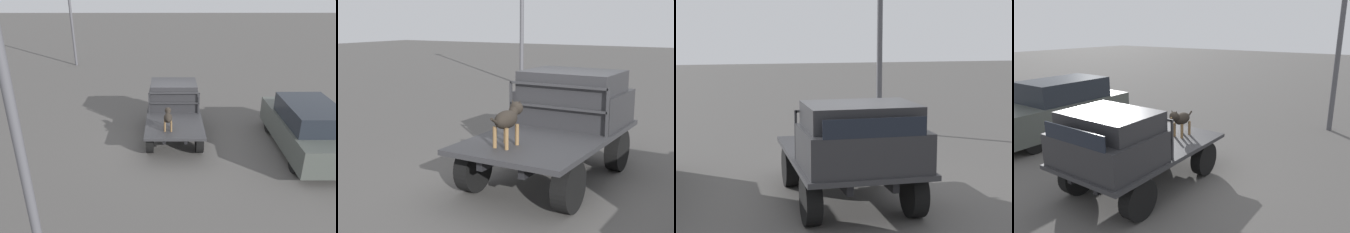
# 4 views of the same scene
# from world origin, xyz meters

# --- Properties ---
(ground_plane) EXTENTS (80.00, 80.00, 0.00)m
(ground_plane) POSITION_xyz_m (0.00, 0.00, 0.00)
(ground_plane) COLOR #514F4C
(flatbed_truck) EXTENTS (3.56, 1.94, 0.82)m
(flatbed_truck) POSITION_xyz_m (0.00, 0.00, 0.58)
(flatbed_truck) COLOR black
(flatbed_truck) RESTS_ON ground
(truck_cab) EXTENTS (1.45, 1.82, 0.96)m
(truck_cab) POSITION_xyz_m (0.97, 0.00, 1.27)
(truck_cab) COLOR #28282B
(truck_cab) RESTS_ON flatbed_truck
(truck_headboard) EXTENTS (0.04, 1.82, 0.80)m
(truck_headboard) POSITION_xyz_m (0.21, 0.00, 1.34)
(truck_headboard) COLOR #2D2D30
(truck_headboard) RESTS_ON flatbed_truck
(dog) EXTENTS (0.87, 0.27, 0.67)m
(dog) POSITION_xyz_m (-1.02, 0.22, 1.23)
(dog) COLOR brown
(dog) RESTS_ON flatbed_truck
(parked_sedan) EXTENTS (4.32, 1.73, 1.73)m
(parked_sedan) POSITION_xyz_m (-1.05, -4.27, 0.86)
(parked_sedan) COLOR black
(parked_sedan) RESTS_ON ground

